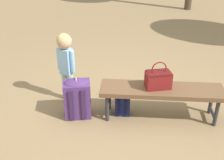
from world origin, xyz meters
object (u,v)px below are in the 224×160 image
at_px(child_standing, 65,57).
at_px(backpack_large, 77,97).
at_px(handbag, 158,79).
at_px(backpack_small, 122,103).
at_px(park_bench, 162,92).

xyz_separation_m(child_standing, backpack_large, (-0.29, 0.33, -0.40)).
bearing_deg(backpack_large, child_standing, -48.48).
relative_size(handbag, child_standing, 0.35).
relative_size(handbag, backpack_large, 0.63).
height_order(handbag, backpack_small, handbag).
relative_size(backpack_large, backpack_small, 1.74).
xyz_separation_m(child_standing, backpack_small, (-0.86, 0.13, -0.53)).
height_order(child_standing, backpack_small, child_standing).
bearing_deg(child_standing, park_bench, 177.96).
relative_size(child_standing, backpack_small, 3.07).
distance_m(child_standing, backpack_small, 1.02).
bearing_deg(backpack_large, handbag, -164.59).
bearing_deg(park_bench, backpack_small, 9.01).
relative_size(park_bench, handbag, 4.48).
relative_size(child_standing, backpack_large, 1.77).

